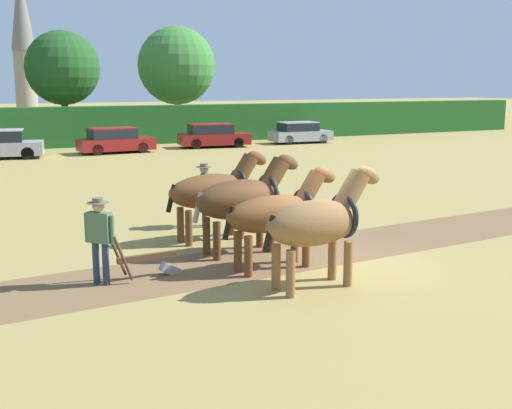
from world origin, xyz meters
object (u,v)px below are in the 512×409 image
(tree_center_left, at_px, (63,68))
(draft_horse_lead_right, at_px, (277,213))
(draft_horse_lead_left, at_px, (318,222))
(draft_horse_trail_right, at_px, (215,190))
(farmer_at_plow, at_px, (100,234))
(plow, at_px, (153,263))
(parked_car_center, at_px, (213,136))
(draft_horse_trail_left, at_px, (243,198))
(parked_car_center_left, at_px, (115,141))
(farmer_beside_team, at_px, (204,189))
(parked_car_left, at_px, (2,145))
(church_spire, at_px, (23,39))
(parked_car_center_right, at_px, (300,133))
(tree_center, at_px, (177,66))

(tree_center_left, height_order, draft_horse_lead_right, tree_center_left)
(draft_horse_lead_left, relative_size, draft_horse_trail_right, 0.96)
(farmer_at_plow, bearing_deg, plow, -42.42)
(tree_center_left, bearing_deg, parked_car_center, -42.23)
(draft_horse_lead_right, distance_m, draft_horse_trail_left, 1.51)
(parked_car_center_left, height_order, parked_car_center, parked_car_center)
(draft_horse_lead_left, height_order, draft_horse_trail_right, draft_horse_lead_left)
(draft_horse_lead_right, xyz_separation_m, farmer_beside_team, (0.07, 4.61, -0.17))
(parked_car_left, bearing_deg, farmer_at_plow, -79.72)
(farmer_beside_team, distance_m, parked_car_center_left, 20.34)
(draft_horse_lead_left, bearing_deg, church_spire, 83.95)
(draft_horse_trail_left, xyz_separation_m, parked_car_left, (-3.68, 23.13, -0.58))
(church_spire, distance_m, parked_car_left, 39.76)
(plow, height_order, farmer_at_plow, farmer_at_plow)
(parked_car_center_left, bearing_deg, plow, -105.22)
(draft_horse_trail_right, bearing_deg, draft_horse_lead_right, -89.91)
(parked_car_left, relative_size, parked_car_center, 0.94)
(plow, xyz_separation_m, farmer_beside_team, (2.72, 4.07, 0.75))
(plow, bearing_deg, farmer_at_plow, 176.86)
(draft_horse_lead_right, relative_size, parked_car_center_right, 0.71)
(plow, bearing_deg, draft_horse_lead_right, -16.24)
(tree_center_left, relative_size, draft_horse_trail_right, 2.51)
(plow, xyz_separation_m, parked_car_left, (-1.16, 24.09, 0.43))
(tree_center, xyz_separation_m, parked_car_center, (-0.37, -7.95, -4.49))
(draft_horse_trail_right, xyz_separation_m, parked_car_center_right, (15.16, 22.57, -0.61))
(tree_center_left, height_order, draft_horse_trail_right, tree_center_left)
(tree_center_left, bearing_deg, draft_horse_lead_right, -91.38)
(church_spire, relative_size, draft_horse_trail_left, 5.63)
(farmer_at_plow, distance_m, parked_car_center, 27.85)
(farmer_at_plow, xyz_separation_m, parked_car_center_right, (18.64, 25.08, -0.37))
(tree_center_left, relative_size, draft_horse_trail_left, 2.53)
(parked_car_left, xyz_separation_m, parked_car_center, (12.42, 0.84, -0.03))
(tree_center, distance_m, draft_horse_lead_right, 34.84)
(parked_car_center_right, bearing_deg, parked_car_center_left, -173.92)
(tree_center_left, distance_m, farmer_beside_team, 28.25)
(church_spire, xyz_separation_m, parked_car_left, (-5.43, -38.59, -7.88))
(draft_horse_lead_right, height_order, farmer_at_plow, draft_horse_lead_right)
(draft_horse_trail_right, relative_size, parked_car_center_right, 0.71)
(draft_horse_lead_right, xyz_separation_m, draft_horse_trail_left, (-0.13, 1.50, 0.09))
(farmer_at_plow, bearing_deg, tree_center_left, 37.97)
(parked_car_center_left, bearing_deg, draft_horse_trail_right, -100.37)
(draft_horse_trail_left, distance_m, parked_car_left, 23.43)
(farmer_beside_team, bearing_deg, parked_car_center_left, 108.45)
(tree_center, xyz_separation_m, plow, (-11.63, -32.88, -4.89))
(parked_car_center, height_order, parked_car_center_right, parked_car_center)
(draft_horse_lead_left, height_order, draft_horse_lead_right, draft_horse_lead_left)
(draft_horse_lead_right, distance_m, parked_car_center, 26.89)
(draft_horse_trail_right, distance_m, parked_car_center_right, 27.20)
(draft_horse_trail_left, distance_m, parked_car_center_right, 28.40)
(draft_horse_trail_right, bearing_deg, tree_center, 68.37)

